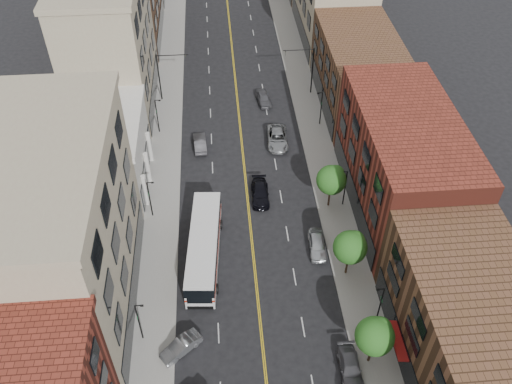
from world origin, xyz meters
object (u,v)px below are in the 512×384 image
object	(u,v)px
car_lane_behind	(200,143)
car_lane_a	(260,193)
car_angle_b	(181,347)
car_parked_far	(317,245)
city_bus	(204,246)
car_parked_mid	(350,368)
car_lane_c	(263,98)
car_lane_b	(277,138)

from	to	relation	value
car_lane_behind	car_lane_a	world-z (taller)	car_lane_behind
car_lane_behind	car_lane_a	xyz separation A→B (m)	(7.00, -10.21, -0.01)
car_angle_b	car_lane_a	distance (m)	21.54
car_lane_behind	car_parked_far	bearing A→B (deg)	119.56
car_parked_far	car_lane_a	world-z (taller)	car_parked_far
city_bus	car_parked_far	distance (m)	12.05
car_parked_mid	car_lane_a	bearing A→B (deg)	105.01
city_bus	car_parked_mid	distance (m)	18.88
car_angle_b	city_bus	bearing A→B (deg)	129.68
car_angle_b	car_lane_a	xyz separation A→B (m)	(8.90, 19.62, 0.06)
city_bus	car_parked_mid	bearing A→B (deg)	-43.76
car_parked_far	car_lane_a	distance (m)	10.12
city_bus	car_lane_c	bearing A→B (deg)	77.54
car_parked_mid	car_lane_a	size ratio (longest dim) A/B	0.92
car_lane_c	car_lane_b	bearing A→B (deg)	-91.59
car_lane_a	car_lane_b	size ratio (longest dim) A/B	0.86
car_lane_behind	car_lane_c	xyz separation A→B (m)	(9.25, 9.80, 0.01)
car_lane_b	car_lane_c	xyz separation A→B (m)	(-0.94, 9.69, -0.07)
city_bus	car_lane_behind	size ratio (longest dim) A/B	3.03
city_bus	car_parked_mid	world-z (taller)	city_bus
car_lane_a	car_lane_c	xyz separation A→B (m)	(2.25, 20.01, 0.02)
car_lane_behind	car_lane_a	size ratio (longest dim) A/B	0.89
car_angle_b	car_parked_far	distance (m)	18.05
car_parked_mid	car_lane_c	xyz separation A→B (m)	(-3.65, 42.93, 0.08)
city_bus	car_parked_far	world-z (taller)	city_bus
car_lane_c	city_bus	bearing A→B (deg)	-114.20
car_lane_c	car_lane_a	bearing A→B (deg)	-103.55
city_bus	car_lane_a	world-z (taller)	city_bus
car_lane_a	car_angle_b	bearing A→B (deg)	-112.85
car_angle_b	car_lane_behind	xyz separation A→B (m)	(1.90, 29.83, 0.07)
car_lane_behind	car_lane_c	bearing A→B (deg)	-137.17
city_bus	car_lane_b	distance (m)	21.55
car_lane_b	car_lane_c	world-z (taller)	car_lane_b
car_parked_mid	car_lane_behind	xyz separation A→B (m)	(-12.90, 33.13, 0.06)
car_parked_mid	car_parked_far	bearing A→B (deg)	92.67
car_lane_c	car_parked_far	bearing A→B (deg)	-90.89
city_bus	car_parked_far	xyz separation A→B (m)	(11.99, 0.26, -1.22)
car_lane_b	car_lane_behind	bearing A→B (deg)	-176.63
car_lane_c	car_angle_b	bearing A→B (deg)	-112.84
car_parked_mid	car_parked_far	world-z (taller)	car_parked_far
car_lane_behind	car_lane_b	size ratio (longest dim) A/B	0.76
car_parked_far	car_lane_c	size ratio (longest dim) A/B	1.03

